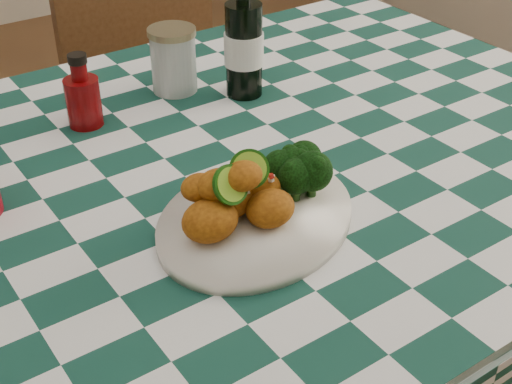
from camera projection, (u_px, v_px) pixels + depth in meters
dining_table at (196, 354)px, 1.33m from camera, size 1.66×1.06×0.79m
plate at (256, 219)px, 1.00m from camera, size 0.39×0.35×0.02m
fried_chicken_pile at (240, 192)px, 0.95m from camera, size 0.15×0.11×0.09m
broccoli_side at (302, 170)px, 1.02m from camera, size 0.09×0.09×0.07m
ketchup_bottle at (82, 90)px, 1.21m from camera, size 0.08×0.08×0.13m
mason_jar at (173, 60)px, 1.33m from camera, size 0.11×0.11×0.12m
beer_bottle at (244, 32)px, 1.29m from camera, size 0.09×0.09×0.24m
wooden_chair_right at (173, 121)px, 1.90m from camera, size 0.47×0.49×0.97m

